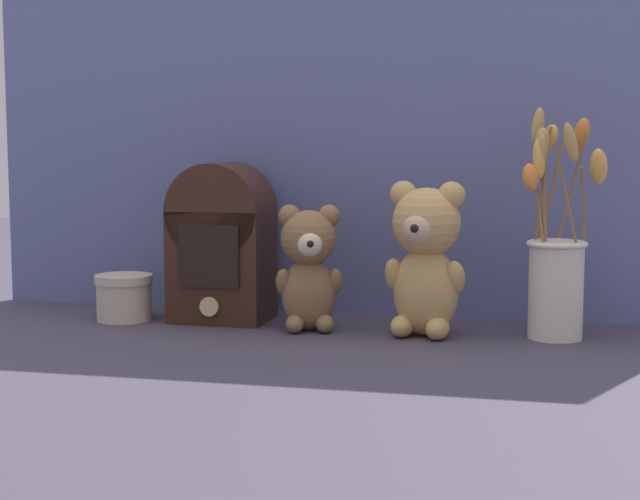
% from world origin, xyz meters
% --- Properties ---
extents(ground_plane, '(4.00, 4.00, 0.00)m').
position_xyz_m(ground_plane, '(0.00, 0.00, 0.00)').
color(ground_plane, '#3D3847').
extents(backdrop_wall, '(1.27, 0.02, 0.59)m').
position_xyz_m(backdrop_wall, '(0.00, 0.17, 0.29)').
color(backdrop_wall, slate).
rests_on(backdrop_wall, ground).
extents(teddy_bear_large, '(0.13, 0.12, 0.24)m').
position_xyz_m(teddy_bear_large, '(0.17, 0.00, 0.13)').
color(teddy_bear_large, tan).
rests_on(teddy_bear_large, ground).
extents(teddy_bear_medium, '(0.11, 0.10, 0.20)m').
position_xyz_m(teddy_bear_medium, '(-0.01, 0.00, 0.11)').
color(teddy_bear_medium, olive).
rests_on(teddy_bear_medium, ground).
extents(flower_vase, '(0.13, 0.13, 0.36)m').
position_xyz_m(flower_vase, '(0.37, 0.02, 0.12)').
color(flower_vase, silver).
rests_on(flower_vase, ground).
extents(vintage_radio, '(0.16, 0.13, 0.27)m').
position_xyz_m(vintage_radio, '(-0.18, 0.05, 0.14)').
color(vintage_radio, '#381E14').
rests_on(vintage_radio, ground).
extents(decorative_tin_tall, '(0.10, 0.10, 0.08)m').
position_xyz_m(decorative_tin_tall, '(-0.34, 0.02, 0.04)').
color(decorative_tin_tall, beige).
rests_on(decorative_tin_tall, ground).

